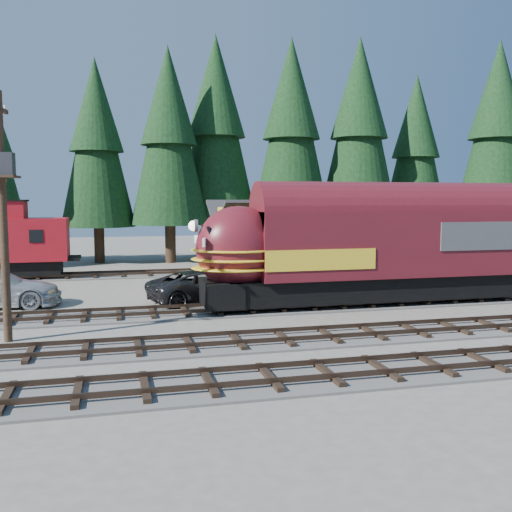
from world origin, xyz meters
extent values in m
plane|color=#6B665B|center=(0.00, 0.00, 0.00)|extent=(120.00, 120.00, 0.00)
cube|color=#4C4947|center=(-10.00, 18.00, 0.04)|extent=(32.00, 3.20, 0.08)
cube|color=#38281E|center=(-10.00, 17.28, 0.25)|extent=(32.00, 0.08, 0.16)
cube|color=#38281E|center=(-10.00, 18.72, 0.25)|extent=(32.00, 0.08, 0.16)
cube|color=gold|center=(0.00, 10.50, 1.70)|extent=(12.00, 6.00, 3.40)
cube|color=yellow|center=(0.00, 10.50, 4.12)|extent=(11.88, 3.30, 1.44)
cube|color=white|center=(-6.04, 9.50, 2.20)|extent=(0.06, 2.40, 0.60)
cone|color=black|center=(-13.30, 27.02, 9.95)|extent=(6.07, 6.07, 13.82)
cone|color=black|center=(-7.52, 25.72, 10.53)|extent=(6.43, 6.43, 14.64)
cone|color=black|center=(-3.12, 28.12, 11.61)|extent=(7.08, 7.08, 16.14)
cone|color=black|center=(3.15, 26.05, 11.37)|extent=(6.94, 6.94, 15.81)
cone|color=black|center=(9.30, 25.52, 11.56)|extent=(7.05, 7.05, 16.06)
cone|color=black|center=(15.49, 26.50, 9.92)|extent=(6.05, 6.05, 13.79)
cone|color=black|center=(22.44, 24.15, 11.72)|extent=(7.15, 7.15, 16.29)
cube|color=black|center=(0.59, 4.00, 0.92)|extent=(15.37, 2.75, 1.19)
cube|color=#5A141C|center=(1.46, 4.00, 3.13)|extent=(14.02, 3.24, 3.24)
ellipsoid|color=#5A141C|center=(-6.42, 4.00, 3.03)|extent=(4.10, 3.17, 3.99)
cube|color=#38383A|center=(5.45, 4.00, 3.51)|extent=(4.31, 3.30, 1.40)
sphere|color=white|center=(-8.55, 4.00, 4.10)|extent=(0.47, 0.47, 0.47)
cube|color=maroon|center=(-18.84, 18.00, 4.62)|extent=(2.24, 2.05, 1.12)
cylinder|color=black|center=(-16.08, 0.43, 4.62)|extent=(0.31, 0.31, 9.24)
cube|color=black|center=(-16.08, 0.43, 6.16)|extent=(1.23, 1.23, 0.08)
cube|color=#333338|center=(-15.93, 0.43, 6.62)|extent=(0.66, 0.57, 0.82)
imported|color=black|center=(-7.57, 6.69, 0.83)|extent=(6.53, 4.31, 1.67)
camera|label=1|loc=(-12.15, -22.23, 5.36)|focal=40.00mm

